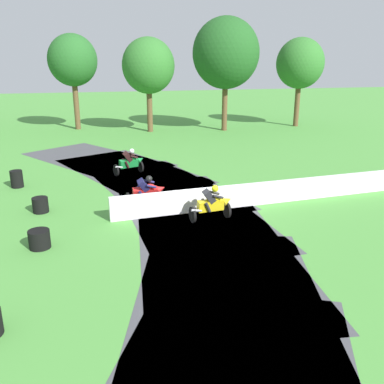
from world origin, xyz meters
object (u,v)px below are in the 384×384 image
Objects in this scene: tire_stack_mid_a at (39,239)px; tire_stack_far at (17,179)px; motorcycle_trailing_green at (130,162)px; motorcycle_chase_red at (147,191)px; tire_stack_mid_b at (40,205)px; motorcycle_lead_yellow at (212,203)px.

tire_stack_far reaches higher than tire_stack_mid_a.
tire_stack_far is (-1.80, 7.13, 0.10)m from tire_stack_mid_a.
motorcycle_trailing_green is 9.03m from tire_stack_mid_a.
motorcycle_chase_red is 4.22m from tire_stack_mid_b.
motorcycle_lead_yellow is 2.47× the size of tire_stack_mid_a.
motorcycle_lead_yellow is 3.07m from motorcycle_chase_red.
motorcycle_trailing_green is 2.80× the size of tire_stack_mid_b.
motorcycle_lead_yellow is 6.16m from tire_stack_mid_a.
motorcycle_lead_yellow reaches higher than motorcycle_chase_red.
tire_stack_mid_a is (-3.60, -8.28, -0.35)m from motorcycle_trailing_green.
motorcycle_chase_red is 6.87m from tire_stack_far.
motorcycle_chase_red is at bearing 40.02° from tire_stack_mid_a.
motorcycle_chase_red is at bearing 135.47° from motorcycle_lead_yellow.
tire_stack_mid_a is at bearing -139.98° from motorcycle_chase_red.
motorcycle_chase_red is at bearing -34.51° from tire_stack_far.
motorcycle_lead_yellow reaches higher than motorcycle_trailing_green.
motorcycle_trailing_green is at bearing 12.02° from tire_stack_far.
tire_stack_mid_b is at bearing 95.75° from tire_stack_mid_a.
motorcycle_lead_yellow is 1.00× the size of motorcycle_chase_red.
motorcycle_lead_yellow is at bearing 10.19° from tire_stack_mid_a.
motorcycle_chase_red reaches higher than tire_stack_mid_b.
motorcycle_lead_yellow is at bearing -37.60° from tire_stack_far.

